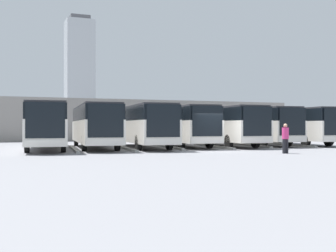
{
  "coord_description": "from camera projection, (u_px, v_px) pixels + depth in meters",
  "views": [
    {
      "loc": [
        13.14,
        25.08,
        1.65
      ],
      "look_at": [
        1.16,
        -6.13,
        1.64
      ],
      "focal_mm": 45.0,
      "sensor_mm": 36.0,
      "label": 1
    }
  ],
  "objects": [
    {
      "name": "curb_divider_5",
      "position": [
        74.0,
        149.0,
        28.84
      ],
      "size": [
        0.89,
        7.81,
        0.15
      ],
      "primitive_type": "cube",
      "rotation": [
        0.0,
        0.0,
        -0.08
      ],
      "color": "#9E9E99",
      "rests_on": "ground_plane"
    },
    {
      "name": "curb_divider_3",
      "position": [
        167.0,
        147.0,
        31.87
      ],
      "size": [
        0.89,
        7.81,
        0.15
      ],
      "primitive_type": "cube",
      "rotation": [
        0.0,
        0.0,
        -0.08
      ],
      "color": "#9E9E99",
      "rests_on": "ground_plane"
    },
    {
      "name": "office_tower",
      "position": [
        79.0,
        74.0,
        222.16
      ],
      "size": [
        14.36,
        14.36,
        59.53
      ],
      "color": "#ADB2B7",
      "rests_on": "ground_plane"
    },
    {
      "name": "bus_4",
      "position": [
        142.0,
        125.0,
        32.02
      ],
      "size": [
        3.47,
        12.47,
        3.13
      ],
      "rotation": [
        0.0,
        0.0,
        -0.08
      ],
      "color": "silver",
      "rests_on": "ground_plane"
    },
    {
      "name": "curb_divider_4",
      "position": [
        126.0,
        148.0,
        29.69
      ],
      "size": [
        0.89,
        7.81,
        0.15
      ],
      "primitive_type": "cube",
      "rotation": [
        0.0,
        0.0,
        -0.08
      ],
      "color": "#9E9E99",
      "rests_on": "ground_plane"
    },
    {
      "name": "bus_1",
      "position": [
        253.0,
        125.0,
        36.88
      ],
      "size": [
        3.47,
        12.47,
        3.13
      ],
      "rotation": [
        0.0,
        0.0,
        -0.08
      ],
      "color": "silver",
      "rests_on": "ground_plane"
    },
    {
      "name": "ground_plane",
      "position": [
        217.0,
        151.0,
        28.12
      ],
      "size": [
        600.0,
        600.0,
        0.0
      ],
      "primitive_type": "plane",
      "color": "gray"
    },
    {
      "name": "bus_2",
      "position": [
        222.0,
        125.0,
        34.89
      ],
      "size": [
        3.47,
        12.47,
        3.13
      ],
      "rotation": [
        0.0,
        0.0,
        -0.08
      ],
      "color": "silver",
      "rests_on": "ground_plane"
    },
    {
      "name": "bus_0",
      "position": [
        291.0,
        125.0,
        37.57
      ],
      "size": [
        3.47,
        12.47,
        3.13
      ],
      "rotation": [
        0.0,
        0.0,
        -0.08
      ],
      "color": "silver",
      "rests_on": "ground_plane"
    },
    {
      "name": "pedestrian",
      "position": [
        285.0,
        137.0,
        25.21
      ],
      "size": [
        0.46,
        0.46,
        1.79
      ],
      "rotation": [
        0.0,
        0.0,
        3.32
      ],
      "color": "black",
      "rests_on": "ground_plane"
    },
    {
      "name": "bus_3",
      "position": [
        180.0,
        125.0,
        34.2
      ],
      "size": [
        3.47,
        12.47,
        3.13
      ],
      "rotation": [
        0.0,
        0.0,
        -0.08
      ],
      "color": "silver",
      "rests_on": "ground_plane"
    },
    {
      "name": "curb_divider_0",
      "position": [
        287.0,
        145.0,
        35.24
      ],
      "size": [
        0.89,
        7.81,
        0.15
      ],
      "primitive_type": "cube",
      "rotation": [
        0.0,
        0.0,
        -0.08
      ],
      "color": "#9E9E99",
      "rests_on": "ground_plane"
    },
    {
      "name": "curb_divider_1",
      "position": [
        247.0,
        145.0,
        34.55
      ],
      "size": [
        0.89,
        7.81,
        0.15
      ],
      "primitive_type": "cube",
      "rotation": [
        0.0,
        0.0,
        -0.08
      ],
      "color": "#9E9E99",
      "rests_on": "ground_plane"
    },
    {
      "name": "curb_divider_2",
      "position": [
        213.0,
        146.0,
        32.56
      ],
      "size": [
        0.89,
        7.81,
        0.15
      ],
      "primitive_type": "cube",
      "rotation": [
        0.0,
        0.0,
        -0.08
      ],
      "color": "#9E9E99",
      "rests_on": "ground_plane"
    },
    {
      "name": "bus_5",
      "position": [
        94.0,
        124.0,
        31.18
      ],
      "size": [
        3.47,
        12.47,
        3.13
      ],
      "rotation": [
        0.0,
        0.0,
        -0.08
      ],
      "color": "silver",
      "rests_on": "ground_plane"
    },
    {
      "name": "bus_6",
      "position": [
        45.0,
        124.0,
        29.63
      ],
      "size": [
        3.47,
        12.47,
        3.13
      ],
      "rotation": [
        0.0,
        0.0,
        -0.08
      ],
      "color": "silver",
      "rests_on": "ground_plane"
    },
    {
      "name": "station_building",
      "position": [
        119.0,
        120.0,
        52.89
      ],
      "size": [
        41.38,
        14.55,
        4.67
      ],
      "color": "gray",
      "rests_on": "ground_plane"
    }
  ]
}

